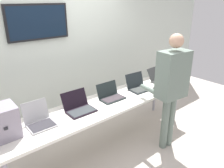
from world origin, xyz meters
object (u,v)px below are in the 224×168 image
workbench (105,106)px  laptop_station_4 (160,78)px  laptop_station_2 (111,95)px  coffee_mug (156,90)px  equipment_box (2,122)px  laptop_station_0 (39,120)px  laptop_station_1 (79,107)px  person (172,82)px  laptop_station_3 (138,86)px

workbench → laptop_station_4: (1.35, 0.05, 0.10)m
laptop_station_2 → coffee_mug: bearing=-25.2°
laptop_station_4 → coffee_mug: (-0.49, -0.30, -0.01)m
equipment_box → laptop_station_0: equipment_box is taller
laptop_station_1 → equipment_box: bearing=179.2°
equipment_box → laptop_station_1: bearing=-0.8°
laptop_station_0 → person: size_ratio=0.19×
workbench → laptop_station_4: laptop_station_4 is taller
laptop_station_1 → coffee_mug: laptop_station_1 is taller
equipment_box → laptop_station_0: 0.43m
laptop_station_4 → person: (-0.62, -0.67, 0.27)m
equipment_box → coffee_mug: bearing=-8.1°
workbench → equipment_box: size_ratio=8.60×
laptop_station_1 → laptop_station_4: bearing=-0.1°
laptop_station_3 → laptop_station_4: bearing=0.0°
equipment_box → laptop_station_3: bearing=-0.5°
person → laptop_station_2: bearing=128.4°
laptop_station_0 → person: (1.69, -0.68, 0.27)m
workbench → laptop_station_1: (-0.41, 0.06, 0.10)m
laptop_station_4 → laptop_station_3: bearing=-180.0°
workbench → laptop_station_3: (0.77, 0.05, 0.11)m
laptop_station_3 → coffee_mug: laptop_station_3 is taller
workbench → equipment_box: equipment_box is taller
equipment_box → laptop_station_0: size_ratio=1.09×
workbench → equipment_box: (-1.38, 0.07, 0.23)m
laptop_station_2 → person: person is taller
laptop_station_0 → coffee_mug: 1.86m
workbench → laptop_station_2: laptop_station_2 is taller
laptop_station_0 → laptop_station_4: (2.31, -0.01, -0.01)m
workbench → laptop_station_4: 1.35m
workbench → equipment_box: 1.40m
laptop_station_1 → coffee_mug: 1.30m
laptop_station_0 → laptop_station_4: bearing=-0.3°
laptop_station_3 → workbench: bearing=-176.2°
laptop_station_2 → workbench: bearing=-157.9°
coffee_mug → person: bearing=-109.9°
laptop_station_4 → laptop_station_0: bearing=179.7°
person → laptop_station_4: bearing=47.3°
equipment_box → laptop_station_3: size_ratio=0.96×
laptop_station_2 → laptop_station_4: laptop_station_4 is taller
workbench → laptop_station_3: laptop_station_3 is taller
laptop_station_0 → laptop_station_1: size_ratio=0.89×
laptop_station_3 → laptop_station_0: bearing=179.6°
person → laptop_station_0: bearing=158.0°
laptop_station_3 → laptop_station_4: (0.57, 0.00, -0.00)m
laptop_station_4 → person: 0.96m
laptop_station_0 → coffee_mug: size_ratio=3.53×
coffee_mug → laptop_station_1: bearing=166.5°
laptop_station_1 → laptop_station_2: bearing=1.6°
laptop_station_3 → laptop_station_4: laptop_station_3 is taller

